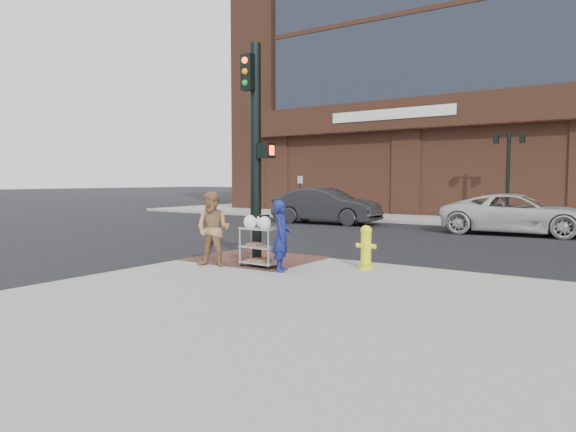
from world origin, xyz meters
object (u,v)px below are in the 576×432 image
Objects in this scene: woman_blue at (282,236)px; minivan_white at (518,214)px; lamp_post at (508,167)px; pedestrian_tan at (213,229)px; traffic_signal_pole at (256,145)px; fire_hydrant at (366,247)px; utility_cart at (260,243)px; sedan_dark at (326,206)px.

woman_blue reaches higher than minivan_white.
lamp_post reaches higher than pedestrian_tan.
traffic_signal_pole is 3.48m from fire_hydrant.
utility_cart is (0.67, -0.74, -2.16)m from traffic_signal_pole.
traffic_signal_pole is 3.41× the size of woman_blue.
pedestrian_tan is 1.75× the size of fire_hydrant.
lamp_post is 3.51× the size of utility_cart.
fire_hydrant is at bearing -89.24° from lamp_post.
fire_hydrant is at bearing 170.38° from minivan_white.
pedestrian_tan reaches higher than sedan_dark.
traffic_signal_pole is 4.39× the size of utility_cart.
sedan_dark is (-4.42, 12.48, -0.14)m from pedestrian_tan.
traffic_signal_pole is at bearing 157.43° from minivan_white.
traffic_signal_pole reaches higher than sedan_dark.
lamp_post is at bearing 90.76° from fire_hydrant.
traffic_signal_pole is (-2.48, -15.23, 0.21)m from lamp_post.
lamp_post is at bearing 65.23° from pedestrian_tan.
woman_blue is 0.27× the size of minivan_white.
fire_hydrant is (0.20, -14.90, -1.99)m from lamp_post.
minivan_white reaches higher than utility_cart.
sedan_dark is at bearing -150.57° from lamp_post.
lamp_post is 16.19m from utility_cart.
sedan_dark is at bearing 113.85° from utility_cart.
traffic_signal_pole is 3.07× the size of pedestrian_tan.
fire_hydrant is (7.29, -10.90, -0.20)m from sedan_dark.
lamp_post is 8.34m from sedan_dark.
pedestrian_tan is at bearing -165.07° from sedan_dark.
utility_cart is at bearing -160.73° from sedan_dark.
sedan_dark is at bearing 112.36° from traffic_signal_pole.
sedan_dark is (-4.62, 11.23, -2.01)m from traffic_signal_pole.
lamp_post is at bearing 83.56° from utility_cart.
minivan_white is at bearing -95.08° from sedan_dark.
traffic_signal_pole is at bearing 65.57° from pedestrian_tan.
utility_cart is (0.87, 0.51, -0.30)m from pedestrian_tan.
fire_hydrant is (1.32, 1.22, -0.26)m from woman_blue.
woman_blue is at bearing -33.32° from traffic_signal_pole.
traffic_signal_pole is 12.30m from sedan_dark.
minivan_white is 10.87m from fire_hydrant.
woman_blue is at bearing -158.33° from sedan_dark.
lamp_post is 15.43m from traffic_signal_pole.
fire_hydrant is at bearing 13.31° from pedestrian_tan.
utility_cart reaches higher than fire_hydrant.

